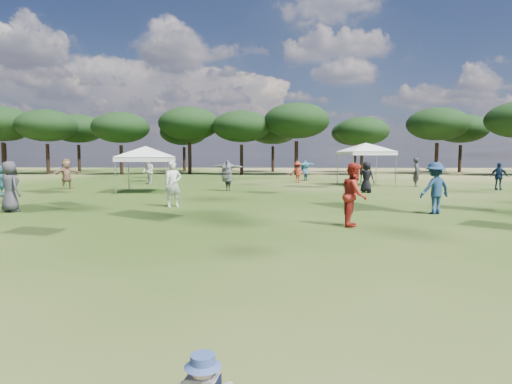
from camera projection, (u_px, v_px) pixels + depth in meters
tree_line at (287, 125)px, 48.09m from camera, size 108.78×17.63×7.77m
tent_left at (146, 148)px, 23.82m from camera, size 5.75×5.75×2.88m
tent_right at (366, 145)px, 29.25m from camera, size 6.22×6.22×3.22m
festival_crowd at (246, 176)px, 24.12m from camera, size 28.43×24.07×1.92m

